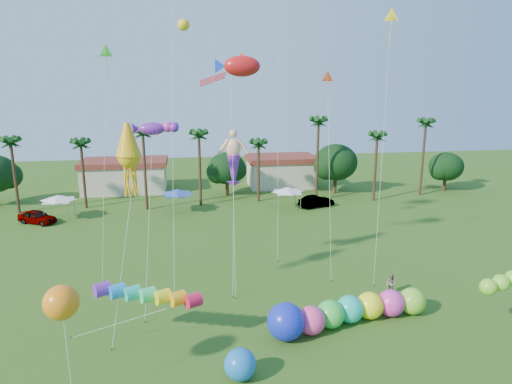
{
  "coord_description": "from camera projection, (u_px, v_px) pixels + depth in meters",
  "views": [
    {
      "loc": [
        -4.46,
        -19.63,
        16.34
      ],
      "look_at": [
        0.0,
        10.0,
        9.0
      ],
      "focal_mm": 32.0,
      "sensor_mm": 36.0,
      "label": 1
    }
  ],
  "objects": [
    {
      "name": "tree_line",
      "position": [
        245.0,
        167.0,
        65.14
      ],
      "size": [
        69.46,
        8.91,
        11.0
      ],
      "color": "#3A2819",
      "rests_on": "ground"
    },
    {
      "name": "buildings_row",
      "position": [
        198.0,
        176.0,
        70.49
      ],
      "size": [
        35.0,
        7.0,
        4.0
      ],
      "color": "beige",
      "rests_on": "ground"
    },
    {
      "name": "tent_row",
      "position": [
        177.0,
        193.0,
        56.77
      ],
      "size": [
        31.0,
        4.0,
        0.6
      ],
      "color": "white",
      "rests_on": "ground"
    },
    {
      "name": "car_a",
      "position": [
        37.0,
        217.0,
        53.47
      ],
      "size": [
        4.98,
        3.81,
        1.58
      ],
      "primitive_type": "imported",
      "rotation": [
        0.0,
        0.0,
        1.09
      ],
      "color": "#4C4C54",
      "rests_on": "ground"
    },
    {
      "name": "car_b",
      "position": [
        316.0,
        201.0,
        60.34
      ],
      "size": [
        5.01,
        3.0,
        1.56
      ],
      "primitive_type": "imported",
      "rotation": [
        0.0,
        0.0,
        1.88
      ],
      "color": "#4C4C54",
      "rests_on": "ground"
    },
    {
      "name": "spectator_b",
      "position": [
        391.0,
        284.0,
        35.74
      ],
      "size": [
        0.92,
        1.0,
        1.67
      ],
      "primitive_type": "imported",
      "rotation": [
        0.0,
        0.0,
        -1.13
      ],
      "color": "gray",
      "rests_on": "ground"
    },
    {
      "name": "caterpillar_inflatable",
      "position": [
        343.0,
        312.0,
        31.01
      ],
      "size": [
        12.1,
        4.36,
        2.46
      ],
      "rotation": [
        0.0,
        0.0,
        0.21
      ],
      "color": "#FA418F",
      "rests_on": "ground"
    },
    {
      "name": "blue_ball",
      "position": [
        240.0,
        364.0,
        25.46
      ],
      "size": [
        1.82,
        1.82,
        1.82
      ],
      "primitive_type": "sphere",
      "color": "blue",
      "rests_on": "ground"
    },
    {
      "name": "rainbow_tube",
      "position": [
        166.0,
        302.0,
        28.02
      ],
      "size": [
        9.64,
        3.45,
        3.54
      ],
      "color": "red",
      "rests_on": "ground"
    },
    {
      "name": "green_worm",
      "position": [
        488.0,
        287.0,
        29.64
      ],
      "size": [
        10.27,
        2.77,
        3.95
      ],
      "color": "#79D62F",
      "rests_on": "ground"
    },
    {
      "name": "orange_ball_kite",
      "position": [
        61.0,
        303.0,
        22.72
      ],
      "size": [
        1.95,
        1.95,
        6.46
      ],
      "color": "orange",
      "rests_on": "ground"
    },
    {
      "name": "merman_kite",
      "position": [
        233.0,
        162.0,
        36.86
      ],
      "size": [
        2.08,
        4.88,
        12.15
      ],
      "color": "#F9BF8D",
      "rests_on": "ground"
    },
    {
      "name": "fish_kite",
      "position": [
        242.0,
        66.0,
        35.27
      ],
      "size": [
        4.5,
        5.67,
        18.31
      ],
      "color": "red",
      "rests_on": "ground"
    },
    {
      "name": "squid_kite",
      "position": [
        129.0,
        157.0,
        30.63
      ],
      "size": [
        2.26,
        6.05,
        13.75
      ],
      "color": "gold",
      "rests_on": "ground"
    },
    {
      "name": "lobster_kite",
      "position": [
        152.0,
        129.0,
        33.04
      ],
      "size": [
        3.84,
        6.05,
        13.61
      ],
      "color": "purple",
      "rests_on": "ground"
    },
    {
      "name": "delta_kite_red",
      "position": [
        328.0,
        81.0,
        37.38
      ],
      "size": [
        1.18,
        3.57,
        17.16
      ],
      "color": "#E14919",
      "rests_on": "ground"
    },
    {
      "name": "delta_kite_yellow",
      "position": [
        391.0,
        20.0,
        36.05
      ],
      "size": [
        2.41,
        4.21,
        21.94
      ],
      "color": "yellow",
      "rests_on": "ground"
    },
    {
      "name": "delta_kite_green",
      "position": [
        106.0,
        56.0,
        36.89
      ],
      "size": [
        1.63,
        5.01,
        19.19
      ],
      "color": "#4BEF38",
      "rests_on": "ground"
    }
  ]
}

